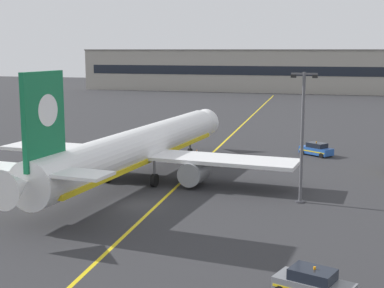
# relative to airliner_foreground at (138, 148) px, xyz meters

# --- Properties ---
(ground_plane) EXTENTS (400.00, 400.00, 0.00)m
(ground_plane) POSITION_rel_airliner_foreground_xyz_m (3.15, -8.53, -3.37)
(ground_plane) COLOR #2D2D30
(taxiway_centreline) EXTENTS (10.92, 179.70, 0.01)m
(taxiway_centreline) POSITION_rel_airliner_foreground_xyz_m (3.15, 21.47, -3.37)
(taxiway_centreline) COLOR yellow
(taxiway_centreline) RESTS_ON ground
(taxiway_lead_in_stripe) EXTENTS (24.71, 54.92, 0.01)m
(taxiway_lead_in_stripe) POSITION_rel_airliner_foreground_xyz_m (-10.85, -6.53, -3.37)
(taxiway_lead_in_stripe) COLOR yellow
(taxiway_lead_in_stripe) RESTS_ON ground
(airliner_foreground) EXTENTS (32.27, 41.53, 11.65)m
(airliner_foreground) POSITION_rel_airliner_foreground_xyz_m (0.00, 0.00, 0.00)
(airliner_foreground) COLOR white
(airliner_foreground) RESTS_ON ground
(apron_lamp_post) EXTENTS (2.24, 0.90, 11.34)m
(apron_lamp_post) POSITION_rel_airliner_foreground_xyz_m (16.62, -3.63, 2.59)
(apron_lamp_post) COLOR #515156
(apron_lamp_post) RESTS_ON ground
(service_car_third) EXTENTS (4.55, 3.06, 1.79)m
(service_car_third) POSITION_rel_airliner_foreground_xyz_m (19.18, -22.87, -2.60)
(service_car_third) COLOR slate
(service_car_third) RESTS_ON ground
(service_car_fifth) EXTENTS (4.47, 3.90, 1.79)m
(service_car_fifth) POSITION_rel_airliner_foreground_xyz_m (16.42, 19.09, -2.60)
(service_car_fifth) COLOR #2351A8
(service_car_fifth) RESTS_ON ground
(safety_cone_by_nose_gear) EXTENTS (0.44, 0.44, 0.55)m
(safety_cone_by_nose_gear) POSITION_rel_airliner_foreground_xyz_m (1.56, 16.15, -3.11)
(safety_cone_by_nose_gear) COLOR orange
(safety_cone_by_nose_gear) RESTS_ON ground
(terminal_building) EXTENTS (155.27, 12.40, 13.31)m
(terminal_building) POSITION_rel_airliner_foreground_xyz_m (10.92, 124.85, 3.29)
(terminal_building) COLOR #9E998E
(terminal_building) RESTS_ON ground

